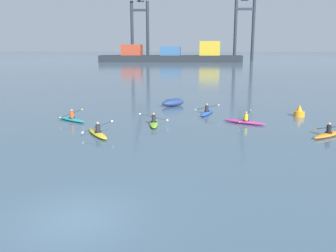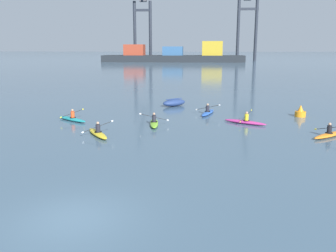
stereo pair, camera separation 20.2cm
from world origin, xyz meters
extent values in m
plane|color=#425B70|center=(0.00, 0.00, 0.00)|extent=(800.00, 800.00, 0.00)
cube|color=#1E2328|center=(-6.31, 129.31, 1.23)|extent=(53.07, 8.83, 2.46)
cube|color=#993823|center=(-20.90, 129.31, 4.46)|extent=(7.43, 6.18, 4.01)
cube|color=#2D5684|center=(-6.31, 129.31, 4.08)|extent=(7.43, 6.18, 3.26)
cube|color=#B29323|center=(8.29, 129.31, 5.05)|extent=(7.43, 6.18, 5.19)
cylinder|color=#232833|center=(-22.66, 140.56, 11.70)|extent=(1.20, 1.20, 23.40)
cylinder|color=#232833|center=(-16.31, 140.56, 11.70)|extent=(1.20, 1.20, 23.40)
cube|color=#232833|center=(-19.48, 140.56, 19.89)|extent=(7.55, 0.90, 0.90)
cylinder|color=#232833|center=(18.71, 141.20, 11.81)|extent=(1.20, 1.20, 23.61)
cylinder|color=#232833|center=(25.68, 141.20, 11.81)|extent=(1.20, 1.20, 23.61)
cube|color=#232833|center=(22.20, 141.20, 20.07)|extent=(8.18, 0.90, 0.90)
ellipsoid|color=navy|center=(1.69, 24.63, 0.35)|extent=(2.68, 2.54, 0.70)
cube|color=navy|center=(1.69, 24.63, 0.73)|extent=(1.51, 1.33, 0.06)
cylinder|color=orange|center=(12.68, 20.06, 0.23)|extent=(0.90, 0.90, 0.45)
cone|color=orange|center=(12.68, 20.06, 0.73)|extent=(0.50, 0.49, 0.55)
ellipsoid|color=#7ABC2D|center=(0.83, 15.66, 0.13)|extent=(1.02, 3.45, 0.26)
torus|color=black|center=(0.84, 15.56, 0.27)|extent=(0.55, 0.55, 0.05)
cylinder|color=#23232D|center=(0.84, 15.56, 0.51)|extent=(0.30, 0.30, 0.50)
sphere|color=tan|center=(0.84, 15.56, 0.86)|extent=(0.19, 0.19, 0.19)
cylinder|color=black|center=(0.83, 15.61, 0.61)|extent=(2.04, 0.29, 0.53)
ellipsoid|color=silver|center=(-0.18, 15.48, 0.86)|extent=(0.20, 0.07, 0.15)
ellipsoid|color=silver|center=(1.84, 15.74, 0.36)|extent=(0.20, 0.07, 0.15)
ellipsoid|color=orange|center=(12.76, 12.97, 0.13)|extent=(2.96, 2.69, 0.26)
torus|color=black|center=(12.69, 12.91, 0.27)|extent=(0.69, 0.69, 0.05)
cylinder|color=black|center=(12.69, 12.91, 0.51)|extent=(0.30, 0.30, 0.50)
sphere|color=tan|center=(12.69, 12.91, 0.86)|extent=(0.19, 0.19, 0.19)
cylinder|color=black|center=(12.72, 12.94, 0.61)|extent=(1.36, 1.55, 0.59)
ellipsoid|color=yellow|center=(12.06, 13.70, 0.33)|extent=(0.16, 0.18, 0.15)
ellipsoid|color=#C13384|center=(7.71, 16.67, 0.13)|extent=(3.24, 2.24, 0.26)
torus|color=black|center=(7.80, 16.62, 0.27)|extent=(0.67, 0.67, 0.05)
cylinder|color=gold|center=(7.80, 16.62, 0.51)|extent=(0.30, 0.30, 0.50)
sphere|color=tan|center=(7.80, 16.62, 0.86)|extent=(0.19, 0.19, 0.19)
cylinder|color=black|center=(7.75, 16.65, 0.61)|extent=(1.05, 1.76, 0.63)
ellipsoid|color=yellow|center=(7.24, 15.78, 0.31)|extent=(0.14, 0.20, 0.16)
ellipsoid|color=yellow|center=(8.26, 17.52, 0.91)|extent=(0.14, 0.20, 0.16)
ellipsoid|color=yellow|center=(-2.49, 11.98, 0.13)|extent=(2.35, 3.18, 0.26)
torus|color=black|center=(-2.43, 11.89, 0.27)|extent=(0.68, 0.68, 0.05)
cylinder|color=#23232D|center=(-2.43, 11.89, 0.51)|extent=(0.30, 0.30, 0.50)
sphere|color=tan|center=(-2.43, 11.89, 0.86)|extent=(0.19, 0.19, 0.19)
cylinder|color=black|center=(-2.46, 11.93, 0.61)|extent=(1.73, 1.13, 0.59)
ellipsoid|color=silver|center=(-3.31, 11.39, 0.33)|extent=(0.19, 0.14, 0.15)
ellipsoid|color=silver|center=(-1.61, 12.48, 0.89)|extent=(0.19, 0.14, 0.15)
ellipsoid|color=teal|center=(-5.88, 16.66, 0.13)|extent=(3.10, 2.49, 0.26)
torus|color=black|center=(-5.80, 16.60, 0.27)|extent=(0.68, 0.68, 0.05)
cylinder|color=#DB471E|center=(-5.80, 16.60, 0.51)|extent=(0.30, 0.30, 0.50)
sphere|color=tan|center=(-5.80, 16.60, 0.86)|extent=(0.19, 0.19, 0.19)
cylinder|color=black|center=(-5.84, 16.63, 0.61)|extent=(1.25, 1.70, 0.40)
ellipsoid|color=yellow|center=(-6.45, 15.80, 0.43)|extent=(0.15, 0.18, 0.14)
ellipsoid|color=yellow|center=(-5.23, 17.47, 0.79)|extent=(0.15, 0.18, 0.14)
ellipsoid|color=#2856B2|center=(4.94, 20.51, 0.13)|extent=(1.52, 3.43, 0.26)
torus|color=black|center=(4.91, 20.42, 0.27)|extent=(0.61, 0.61, 0.05)
cylinder|color=#23232D|center=(4.91, 20.42, 0.51)|extent=(0.30, 0.30, 0.50)
sphere|color=tan|center=(4.91, 20.42, 0.86)|extent=(0.19, 0.19, 0.19)
cylinder|color=black|center=(4.92, 20.46, 0.61)|extent=(1.98, 0.60, 0.54)
ellipsoid|color=silver|center=(3.94, 20.74, 0.36)|extent=(0.20, 0.09, 0.15)
ellipsoid|color=silver|center=(5.90, 20.18, 0.86)|extent=(0.20, 0.09, 0.15)
camera|label=1|loc=(4.06, -11.33, 5.81)|focal=39.40mm
camera|label=2|loc=(4.26, -11.32, 5.81)|focal=39.40mm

